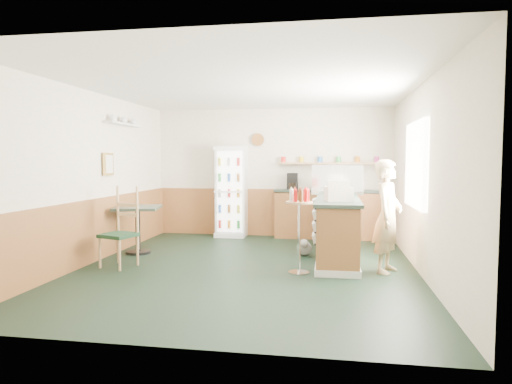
% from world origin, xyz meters
% --- Properties ---
extents(ground, '(6.00, 6.00, 0.00)m').
position_xyz_m(ground, '(0.00, 0.00, 0.00)').
color(ground, black).
rests_on(ground, ground).
extents(room_envelope, '(5.04, 6.02, 2.72)m').
position_xyz_m(room_envelope, '(-0.23, 0.73, 1.52)').
color(room_envelope, beige).
rests_on(room_envelope, ground).
extents(service_counter, '(0.68, 3.01, 1.01)m').
position_xyz_m(service_counter, '(1.35, 1.07, 0.46)').
color(service_counter, '#955D30').
rests_on(service_counter, ground).
extents(back_counter, '(2.24, 0.42, 1.69)m').
position_xyz_m(back_counter, '(1.19, 2.80, 0.55)').
color(back_counter, '#955D30').
rests_on(back_counter, ground).
extents(drinks_fridge, '(0.63, 0.53, 1.91)m').
position_xyz_m(drinks_fridge, '(-0.84, 2.74, 0.95)').
color(drinks_fridge, white).
rests_on(drinks_fridge, ground).
extents(display_case, '(0.90, 0.47, 0.51)m').
position_xyz_m(display_case, '(1.35, 1.65, 1.27)').
color(display_case, silver).
rests_on(display_case, service_counter).
extents(cash_register, '(0.44, 0.45, 0.21)m').
position_xyz_m(cash_register, '(1.35, 0.20, 1.12)').
color(cash_register, beige).
rests_on(cash_register, service_counter).
extents(shopkeeper, '(0.57, 0.65, 1.62)m').
position_xyz_m(shopkeeper, '(2.05, 0.06, 0.81)').
color(shopkeeper, tan).
rests_on(shopkeeper, ground).
extents(condiment_stand, '(0.39, 0.39, 1.20)m').
position_xyz_m(condiment_stand, '(0.80, -0.21, 0.82)').
color(condiment_stand, silver).
rests_on(condiment_stand, ground).
extents(newspaper_rack, '(0.09, 0.47, 0.74)m').
position_xyz_m(newspaper_rack, '(0.99, 0.95, 0.60)').
color(newspaper_rack, black).
rests_on(newspaper_rack, ground).
extents(cafe_table, '(0.88, 0.88, 0.82)m').
position_xyz_m(cafe_table, '(-2.05, 0.73, 0.58)').
color(cafe_table, black).
rests_on(cafe_table, ground).
extents(cafe_chair, '(0.56, 0.57, 1.22)m').
position_xyz_m(cafe_chair, '(-1.92, -0.17, 0.64)').
color(cafe_chair, black).
rests_on(cafe_chair, ground).
extents(dog_doorstop, '(0.25, 0.32, 0.30)m').
position_xyz_m(dog_doorstop, '(0.81, 0.98, 0.14)').
color(dog_doorstop, gray).
rests_on(dog_doorstop, ground).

